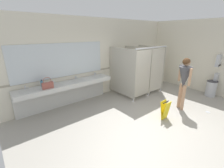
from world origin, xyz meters
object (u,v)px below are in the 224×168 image
Objects in this scene: paper_towel_dispenser_lower at (217,78)px; handbag at (48,85)px; trash_bin at (211,88)px; soap_dispenser at (42,83)px; wet_floor_sign at (165,110)px; paper_towel_dispenser_upper at (219,61)px; person_standing at (184,77)px.

paper_towel_dispenser_lower is 1.17× the size of handbag.
handbag is (-5.52, 2.56, 0.68)m from trash_bin.
soap_dispenser is at bearing 152.82° from trash_bin.
paper_towel_dispenser_lower is 0.72× the size of wet_floor_sign.
paper_towel_dispenser_upper is at bearing -23.98° from handbag.
trash_bin is 2.14m from person_standing.
paper_towel_dispenser_lower is 6.53m from soap_dispenser.
handbag is (-5.76, 2.56, -0.43)m from paper_towel_dispenser_upper.
trash_bin is (-0.23, 0.00, -1.10)m from paper_towel_dispenser_upper.
person_standing reaches higher than paper_towel_dispenser_upper.
person_standing is at bearing 173.53° from trash_bin.
paper_towel_dispenser_lower is 0.23× the size of person_standing.
paper_towel_dispenser_upper reaches higher than paper_towel_dispenser_lower.
wet_floor_sign is at bearing 176.65° from trash_bin.
soap_dispenser is at bearing 153.75° from paper_towel_dispenser_upper.
soap_dispenser is (-5.83, 2.92, 0.25)m from paper_towel_dispenser_lower.
trash_bin is at bearing -6.47° from person_standing.
trash_bin is at bearing -3.35° from wet_floor_sign.
person_standing is 5.01× the size of handbag.
trash_bin is 3.00m from wet_floor_sign.
paper_towel_dispenser_lower is 3.27m from wet_floor_sign.
soap_dispenser reaches higher than wet_floor_sign.
paper_towel_dispenser_upper is 1.15× the size of paper_towel_dispenser_lower.
paper_towel_dispenser_upper is at bearing -26.25° from soap_dispenser.
paper_towel_dispenser_upper is at bearing -3.12° from wet_floor_sign.
handbag is (-3.54, 2.33, -0.10)m from person_standing.
person_standing is 4.24m from handbag.
paper_towel_dispenser_lower reaches higher than trash_bin.
handbag is at bearing 155.66° from paper_towel_dispenser_lower.
person_standing is 8.12× the size of soap_dispenser.
person_standing reaches higher than handbag.
person_standing is 1.30m from wet_floor_sign.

